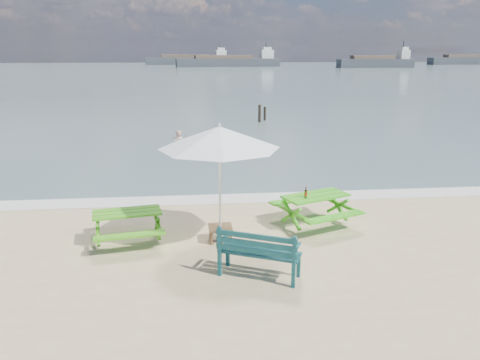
{
  "coord_description": "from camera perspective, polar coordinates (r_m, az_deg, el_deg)",
  "views": [
    {
      "loc": [
        -0.59,
        -8.14,
        4.1
      ],
      "look_at": [
        0.54,
        3.0,
        1.0
      ],
      "focal_mm": 35.0,
      "sensor_mm": 36.0,
      "label": 1
    }
  ],
  "objects": [
    {
      "name": "patio_umbrella",
      "position": [
        9.88,
        -2.55,
        5.21
      ],
      "size": [
        2.66,
        2.66,
        2.58
      ],
      "color": "silver",
      "rests_on": "ground"
    },
    {
      "name": "mooring_pilings",
      "position": [
        28.29,
        2.66,
        7.91
      ],
      "size": [
        0.56,
        0.76,
        1.23
      ],
      "color": "black",
      "rests_on": "ground"
    },
    {
      "name": "cargo_ships",
      "position": [
        140.74,
        15.12,
        13.79
      ],
      "size": [
        135.6,
        35.75,
        4.4
      ],
      "color": "#373B41",
      "rests_on": "ground"
    },
    {
      "name": "foam_strip",
      "position": [
        13.4,
        -2.97,
        -2.34
      ],
      "size": [
        22.0,
        0.9,
        0.01
      ],
      "primitive_type": "cube",
      "color": "silver",
      "rests_on": "ground"
    },
    {
      "name": "picnic_table_right",
      "position": [
        11.51,
        9.15,
        -3.68
      ],
      "size": [
        2.14,
        2.23,
        0.76
      ],
      "color": "green",
      "rests_on": "ground"
    },
    {
      "name": "swimmer",
      "position": [
        22.77,
        -7.51,
        4.05
      ],
      "size": [
        0.68,
        0.56,
        1.6
      ],
      "color": "tan",
      "rests_on": "ground"
    },
    {
      "name": "side_table",
      "position": [
        10.49,
        -2.41,
        -6.51
      ],
      "size": [
        0.53,
        0.53,
        0.34
      ],
      "color": "brown",
      "rests_on": "ground"
    },
    {
      "name": "beer_bottle",
      "position": [
        11.13,
        8.02,
        -1.67
      ],
      "size": [
        0.07,
        0.07,
        0.27
      ],
      "color": "#974E16",
      "rests_on": "picnic_table_right"
    },
    {
      "name": "sea",
      "position": [
        93.23,
        -5.53,
        12.91
      ],
      "size": [
        300.0,
        300.0,
        0.0
      ],
      "primitive_type": "plane",
      "color": "slate",
      "rests_on": "ground"
    },
    {
      "name": "picnic_table_left",
      "position": [
        10.69,
        -13.49,
        -5.59
      ],
      "size": [
        1.74,
        1.87,
        0.7
      ],
      "color": "#429917",
      "rests_on": "ground"
    },
    {
      "name": "park_bench",
      "position": [
        8.89,
        2.35,
        -9.94
      ],
      "size": [
        1.59,
        1.09,
        0.94
      ],
      "color": "#104145",
      "rests_on": "ground"
    }
  ]
}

